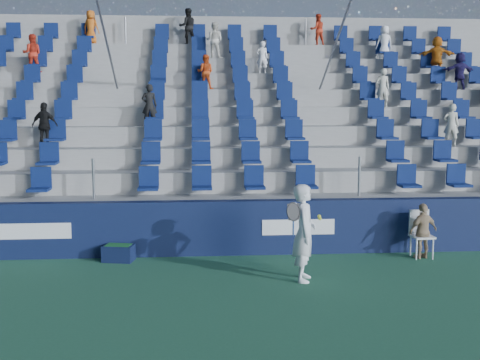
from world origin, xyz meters
name	(u,v)px	position (x,y,z in m)	size (l,w,h in m)	color
ground	(240,301)	(0.00, 0.00, 0.00)	(70.00, 70.00, 0.00)	#2A6344
sponsor_wall	(230,228)	(0.00, 3.15, 0.60)	(24.00, 0.32, 1.20)	#101A3E
grandstand	(220,142)	(0.00, 8.24, 2.14)	(24.00, 8.17, 6.63)	#9C9C97
tennis_player	(304,233)	(1.28, 1.09, 0.92)	(0.69, 0.74, 1.83)	white
line_judge_chair	(420,230)	(4.12, 2.66, 0.58)	(0.48, 0.49, 1.02)	white
line_judge	(423,231)	(4.12, 2.50, 0.60)	(0.70, 0.29, 1.20)	tan
ball_bin	(119,252)	(-2.38, 2.75, 0.19)	(0.70, 0.53, 0.35)	#0F1737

